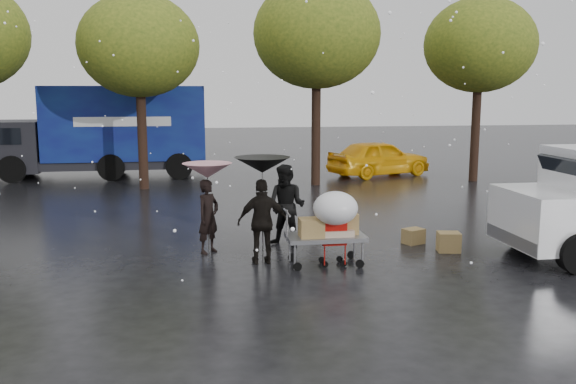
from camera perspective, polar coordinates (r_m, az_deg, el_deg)
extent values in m
plane|color=black|center=(11.78, 0.39, -6.90)|extent=(90.00, 90.00, 0.00)
imported|color=black|center=(12.63, -7.46, -2.28)|extent=(0.65, 0.66, 1.53)
imported|color=black|center=(13.03, -0.13, -1.30)|extent=(1.09, 1.03, 1.77)
imported|color=black|center=(11.74, -2.39, -2.79)|extent=(0.97, 0.41, 1.66)
cylinder|color=#4C4C4C|center=(12.61, -7.47, -1.86)|extent=(0.02, 0.02, 1.72)
cone|color=#C85267|center=(12.47, -7.56, 2.01)|extent=(1.01, 1.01, 0.30)
sphere|color=#4C4C4C|center=(12.47, -7.56, 2.15)|extent=(0.06, 0.06, 0.06)
cylinder|color=#4C4C4C|center=(11.72, -2.39, -2.14)|extent=(0.02, 0.02, 1.93)
cone|color=black|center=(11.56, -2.42, 2.55)|extent=(1.07, 1.07, 0.30)
sphere|color=#4C4C4C|center=(11.56, -2.43, 2.69)|extent=(0.06, 0.06, 0.06)
cube|color=slate|center=(11.72, 3.54, -4.22)|extent=(1.50, 0.80, 0.08)
cylinder|color=slate|center=(11.53, -0.10, -3.15)|extent=(0.04, 0.04, 0.60)
cube|color=olive|center=(11.84, 5.10, -2.90)|extent=(0.55, 0.45, 0.40)
cube|color=olive|center=(11.52, 2.20, -3.35)|extent=(0.45, 0.40, 0.35)
cube|color=olive|center=(11.52, 5.18, -1.52)|extent=(0.40, 0.35, 0.28)
cube|color=#CDAB8E|center=(11.71, 3.78, -3.73)|extent=(0.90, 0.55, 0.12)
cylinder|color=black|center=(11.43, 0.90, -7.00)|extent=(0.16, 0.05, 0.16)
cylinder|color=black|center=(12.03, 0.38, -6.15)|extent=(0.16, 0.05, 0.16)
cylinder|color=black|center=(11.68, 6.75, -6.69)|extent=(0.16, 0.05, 0.16)
cylinder|color=black|center=(12.28, 5.94, -5.88)|extent=(0.16, 0.05, 0.16)
cube|color=#A80E09|center=(11.70, 4.22, -3.74)|extent=(0.47, 0.41, 0.45)
cylinder|color=#A80E09|center=(11.44, 4.45, -2.15)|extent=(0.42, 0.02, 0.02)
cylinder|color=#4C4C4C|center=(11.46, 4.45, -2.49)|extent=(0.02, 0.02, 0.60)
ellipsoid|color=white|center=(11.42, 4.46, -1.51)|extent=(0.84, 0.84, 0.63)
cylinder|color=black|center=(11.66, 3.49, -6.78)|extent=(0.12, 0.04, 0.12)
cylinder|color=black|center=(11.96, 3.16, -6.36)|extent=(0.12, 0.04, 0.12)
cylinder|color=black|center=(11.74, 5.22, -6.68)|extent=(0.12, 0.04, 0.12)
cylinder|color=black|center=(12.04, 4.85, -6.27)|extent=(0.12, 0.04, 0.12)
cube|color=silver|center=(12.95, 22.52, -2.26)|extent=(1.20, 1.95, 1.10)
cube|color=black|center=(13.11, 24.80, 1.50)|extent=(0.37, 1.70, 0.67)
cube|color=slate|center=(12.76, 20.29, -4.13)|extent=(0.12, 1.90, 0.25)
cylinder|color=black|center=(13.94, 21.08, -3.35)|extent=(0.76, 0.28, 0.76)
cube|color=#0D0C61|center=(24.62, -14.89, 6.29)|extent=(6.00, 2.50, 2.80)
cube|color=black|center=(25.45, -24.28, 3.95)|extent=(2.20, 2.40, 1.90)
cube|color=black|center=(24.87, -17.03, 2.64)|extent=(8.00, 2.30, 0.35)
cube|color=silver|center=(23.36, -15.21, 6.37)|extent=(3.50, 0.03, 0.35)
cylinder|color=black|center=(24.37, -24.40, 1.96)|extent=(1.00, 0.30, 1.00)
cylinder|color=black|center=(26.57, -23.11, 2.60)|extent=(1.00, 0.30, 1.00)
cylinder|color=black|center=(23.49, -10.15, 2.40)|extent=(1.00, 0.30, 1.00)
cylinder|color=black|center=(25.77, -10.05, 3.02)|extent=(1.00, 0.30, 1.00)
cube|color=olive|center=(13.17, 14.80, -4.54)|extent=(0.51, 0.44, 0.41)
cube|color=olive|center=(13.68, 11.66, -4.06)|extent=(0.52, 0.47, 0.33)
imported|color=#FFB60D|center=(24.28, 8.51, 3.17)|extent=(4.49, 2.97, 1.42)
cylinder|color=black|center=(21.25, -13.52, 6.28)|extent=(0.32, 0.32, 4.48)
ellipsoid|color=#395217|center=(21.27, -13.79, 13.18)|extent=(4.00, 4.00, 3.40)
cylinder|color=black|center=(21.61, 2.64, 7.13)|extent=(0.32, 0.32, 4.90)
ellipsoid|color=#395217|center=(21.68, 2.70, 14.55)|extent=(4.40, 4.40, 3.74)
cylinder|color=black|center=(23.57, 17.18, 6.58)|extent=(0.32, 0.32, 4.62)
ellipsoid|color=#395217|center=(23.60, 17.50, 12.98)|extent=(4.00, 4.00, 3.40)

